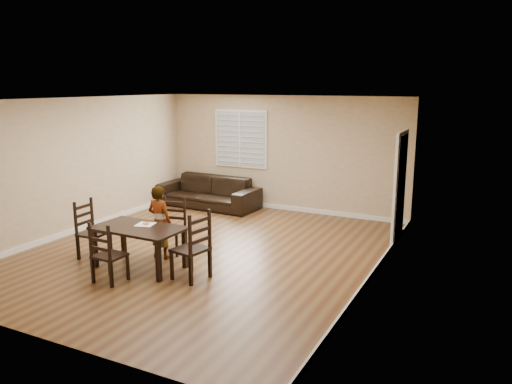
% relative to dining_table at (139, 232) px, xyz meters
% --- Properties ---
extents(ground, '(7.00, 7.00, 0.00)m').
position_rel_dining_table_xyz_m(ground, '(0.53, 1.11, -0.60)').
color(ground, brown).
rests_on(ground, ground).
extents(room, '(6.04, 7.04, 2.72)m').
position_rel_dining_table_xyz_m(room, '(0.57, 1.29, 1.20)').
color(room, '#CFB18C').
rests_on(room, ground).
extents(dining_table, '(1.50, 0.87, 0.69)m').
position_rel_dining_table_xyz_m(dining_table, '(0.00, 0.00, 0.00)').
color(dining_table, black).
rests_on(dining_table, ground).
extents(chair_near, '(0.51, 0.49, 0.99)m').
position_rel_dining_table_xyz_m(chair_near, '(0.00, 0.95, -0.15)').
color(chair_near, black).
rests_on(chair_near, ground).
extents(chair_far, '(0.44, 0.42, 0.96)m').
position_rel_dining_table_xyz_m(chair_far, '(-0.02, -0.79, -0.17)').
color(chair_far, black).
rests_on(chair_far, ground).
extents(chair_left, '(0.45, 0.47, 1.02)m').
position_rel_dining_table_xyz_m(chair_left, '(-1.14, 0.02, -0.14)').
color(chair_left, black).
rests_on(chair_left, ground).
extents(chair_right, '(0.54, 0.57, 1.10)m').
position_rel_dining_table_xyz_m(chair_right, '(1.14, -0.05, -0.10)').
color(chair_right, black).
rests_on(chair_right, ground).
extents(child, '(0.48, 0.33, 1.28)m').
position_rel_dining_table_xyz_m(child, '(0.01, 0.53, 0.04)').
color(child, gray).
rests_on(child, ground).
extents(napkin, '(0.34, 0.34, 0.00)m').
position_rel_dining_table_xyz_m(napkin, '(0.00, 0.17, 0.09)').
color(napkin, white).
rests_on(napkin, dining_table).
extents(donut, '(0.11, 0.11, 0.04)m').
position_rel_dining_table_xyz_m(donut, '(0.02, 0.17, 0.12)').
color(donut, '#C78547').
rests_on(donut, napkin).
extents(sofa, '(2.59, 1.13, 0.74)m').
position_rel_dining_table_xyz_m(sofa, '(-1.21, 4.04, -0.23)').
color(sofa, black).
rests_on(sofa, ground).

